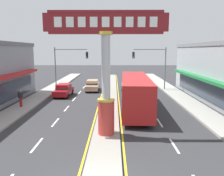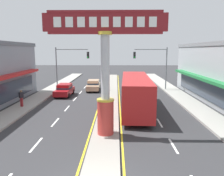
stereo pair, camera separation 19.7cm
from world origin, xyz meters
name	(u,v)px [view 1 (the left image)]	position (x,y,z in m)	size (l,w,h in m)	color
median_strip	(110,99)	(0.00, 18.00, 0.07)	(1.86, 52.00, 0.14)	gray
sidewalk_left	(31,102)	(-8.74, 16.00, 0.09)	(2.43, 60.00, 0.18)	#9E9B93
sidewalk_right	(188,102)	(8.74, 16.00, 0.09)	(2.43, 60.00, 0.18)	#9E9B93
lane_markings	(109,102)	(0.00, 16.65, 0.00)	(8.60, 52.00, 0.01)	silver
district_sign	(106,69)	(0.00, 6.40, 4.55)	(7.91, 1.16, 8.10)	#B7332D
traffic_light_left_side	(67,61)	(-6.16, 24.05, 4.25)	(4.86, 0.46, 6.20)	slate
traffic_light_right_side	(153,61)	(6.16, 24.20, 4.25)	(4.86, 0.46, 6.20)	slate
bus_near_right_lane	(135,91)	(2.58, 12.99, 1.87)	(2.97, 11.29, 3.26)	#B21E1E
suv_far_right_lane	(129,85)	(2.58, 22.30, 0.98)	(1.99, 4.61, 1.90)	#4C5156
sedan_near_left_lane	(64,90)	(-5.88, 19.83, 0.79)	(1.93, 4.35, 1.53)	maroon
sedan_mid_left_lane	(92,85)	(-2.58, 23.77, 0.79)	(1.91, 4.34, 1.53)	tan
pedestrian_near_kerb	(21,97)	(-8.77, 13.56, 1.13)	(0.41, 0.45, 1.68)	maroon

